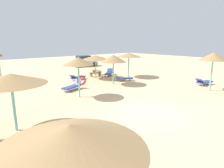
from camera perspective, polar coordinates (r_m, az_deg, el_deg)
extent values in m
plane|color=#DBBA8C|center=(11.17, 10.28, -8.59)|extent=(80.00, 80.00, 0.00)
cylinder|color=#6BC6BC|center=(13.99, -9.78, 1.00)|extent=(0.12, 0.12, 2.45)
cone|color=#9E7A4C|center=(13.78, -10.00, 6.69)|extent=(2.21, 2.21, 0.54)
torus|color=red|center=(14.11, -9.01, 0.98)|extent=(0.71, 0.28, 0.70)
cylinder|color=#6BC6BC|center=(17.96, 0.39, 3.36)|extent=(0.12, 0.12, 2.20)
cone|color=#9E7A4C|center=(17.79, 0.40, 7.59)|extent=(2.41, 2.41, 0.66)
cylinder|color=#6BC6BC|center=(17.59, 27.36, 2.35)|extent=(0.12, 0.12, 2.58)
cone|color=#9E7A4C|center=(17.42, 27.87, 7.24)|extent=(2.26, 2.26, 0.64)
cylinder|color=#6BC6BC|center=(21.79, 4.95, 5.17)|extent=(0.12, 0.12, 2.35)
cone|color=#9E7A4C|center=(21.66, 5.02, 8.60)|extent=(2.88, 2.88, 0.46)
cylinder|color=#6BC6BC|center=(21.01, -4.85, 4.59)|extent=(0.12, 0.12, 2.13)
cone|color=#9E7A4C|center=(20.88, -4.92, 7.85)|extent=(3.17, 3.17, 0.47)
cone|color=#9E7A4C|center=(3.46, -12.48, -15.17)|extent=(2.73, 2.73, 0.46)
cylinder|color=#6BC6BC|center=(9.71, -27.06, -5.98)|extent=(0.12, 0.12, 2.28)
cone|color=#9E7A4C|center=(9.41, -27.83, 1.40)|extent=(3.08, 3.08, 0.46)
cube|color=#33478C|center=(16.24, -12.00, -0.88)|extent=(1.82, 1.15, 0.12)
cube|color=#33478C|center=(16.77, -10.22, 0.56)|extent=(0.60, 0.74, 0.47)
cylinder|color=silver|center=(16.86, -11.17, -0.94)|extent=(0.06, 0.06, 0.22)
cylinder|color=silver|center=(16.58, -10.02, -1.13)|extent=(0.06, 0.06, 0.22)
cylinder|color=silver|center=(16.01, -13.99, -1.81)|extent=(0.06, 0.06, 0.22)
cylinder|color=silver|center=(15.71, -12.83, -2.02)|extent=(0.06, 0.06, 0.22)
cube|color=#33478C|center=(19.65, 3.70, 1.72)|extent=(1.77, 1.49, 0.12)
cube|color=#33478C|center=(19.48, 1.39, 2.45)|extent=(0.70, 0.76, 0.48)
cylinder|color=silver|center=(19.38, 2.06, 1.06)|extent=(0.06, 0.06, 0.22)
cylinder|color=silver|center=(19.80, 1.87, 1.32)|extent=(0.06, 0.06, 0.22)
cylinder|color=silver|center=(19.59, 5.53, 1.14)|extent=(0.06, 0.06, 0.22)
cylinder|color=silver|center=(20.02, 5.27, 1.39)|extent=(0.06, 0.06, 0.22)
cube|color=#33478C|center=(19.81, 25.77, 0.55)|extent=(1.79, 0.93, 0.12)
cube|color=#33478C|center=(19.11, 24.51, 0.98)|extent=(0.58, 0.71, 0.40)
cylinder|color=silver|center=(19.24, 25.28, -0.25)|extent=(0.06, 0.06, 0.22)
cylinder|color=silver|center=(19.47, 24.21, 0.00)|extent=(0.06, 0.06, 0.22)
cylinder|color=silver|center=(20.23, 27.18, 0.15)|extent=(0.06, 0.06, 0.22)
cylinder|color=silver|center=(20.46, 26.15, 0.38)|extent=(0.06, 0.06, 0.22)
cube|color=#33478C|center=(22.55, -1.04, 3.16)|extent=(1.74, 1.54, 0.12)
cube|color=#33478C|center=(23.28, -0.60, 4.11)|extent=(0.73, 0.77, 0.46)
cylinder|color=silver|center=(23.20, -1.24, 3.01)|extent=(0.06, 0.06, 0.22)
cylinder|color=silver|center=(23.11, -0.17, 2.97)|extent=(0.06, 0.06, 0.22)
cylinder|color=silver|center=(22.05, -1.94, 2.49)|extent=(0.06, 0.06, 0.22)
cylinder|color=silver|center=(21.95, -0.82, 2.45)|extent=(0.06, 0.06, 0.22)
cube|color=#33478C|center=(20.49, -10.02, 2.00)|extent=(1.81, 1.09, 0.12)
cube|color=#33478C|center=(19.88, -11.60, 2.27)|extent=(0.65, 0.75, 0.39)
cylinder|color=silver|center=(19.95, -10.69, 1.19)|extent=(0.06, 0.06, 0.22)
cylinder|color=silver|center=(20.25, -11.60, 1.32)|extent=(0.06, 0.06, 0.22)
cylinder|color=silver|center=(20.82, -8.44, 1.75)|extent=(0.06, 0.06, 0.22)
cylinder|color=silver|center=(21.11, -9.34, 1.87)|extent=(0.06, 0.06, 0.22)
cube|color=brown|center=(22.18, -4.98, 3.40)|extent=(1.53, 0.54, 0.08)
cube|color=brown|center=(21.95, -6.20, 2.63)|extent=(0.15, 0.37, 0.41)
cube|color=brown|center=(22.50, -3.76, 2.92)|extent=(0.15, 0.37, 0.41)
cube|color=brown|center=(23.69, -4.61, 4.00)|extent=(0.41, 1.50, 0.08)
cube|color=brown|center=(23.29, -3.80, 3.25)|extent=(0.36, 0.12, 0.41)
cube|color=brown|center=(24.17, -5.37, 3.57)|extent=(0.36, 0.12, 0.41)
cube|color=silver|center=(31.37, -8.10, 6.45)|extent=(4.16, 2.13, 0.90)
cube|color=#262D38|center=(31.21, -8.47, 7.79)|extent=(2.16, 1.77, 0.60)
cylinder|color=black|center=(32.80, -6.67, 6.14)|extent=(0.66, 0.29, 0.64)
cylinder|color=black|center=(31.27, -5.13, 5.86)|extent=(0.66, 0.29, 0.64)
cylinder|color=black|center=(31.62, -11.00, 5.76)|extent=(0.66, 0.29, 0.64)
cylinder|color=black|center=(30.03, -9.62, 5.45)|extent=(0.66, 0.29, 0.64)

